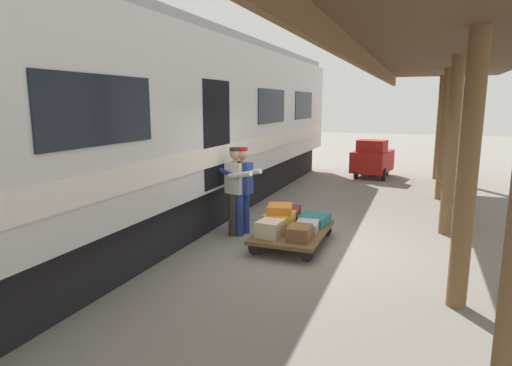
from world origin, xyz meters
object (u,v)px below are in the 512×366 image
suitcase_orange_carryall (280,209)px  luggage_cart (293,232)px  porter_in_overalls (242,188)px  porter_by_door (236,188)px  train_car (150,127)px  baggage_tug (372,159)px  suitcase_yellow_case (279,221)px  suitcase_cream_canvas (270,228)px  suitcase_teal_softside (314,220)px  suitcase_gray_aluminum (307,227)px  suitcase_brown_leather (299,233)px  suitcase_maroon_trunk (287,214)px

suitcase_orange_carryall → luggage_cart: bearing=177.1°
porter_in_overalls → porter_by_door: bearing=37.3°
luggage_cart → porter_in_overalls: bearing=-12.9°
train_car → baggage_tug: 8.72m
luggage_cart → suitcase_yellow_case: 0.32m
train_car → suitcase_yellow_case: 3.22m
suitcase_yellow_case → luggage_cart: bearing=180.0°
porter_in_overalls → luggage_cart: bearing=167.1°
suitcase_yellow_case → suitcase_orange_carryall: bearing=-97.3°
suitcase_orange_carryall → porter_by_door: porter_by_door is taller
suitcase_cream_canvas → baggage_tug: bearing=-95.3°
suitcase_yellow_case → suitcase_teal_softside: 0.73m
suitcase_gray_aluminum → suitcase_teal_softside: 0.51m
suitcase_gray_aluminum → suitcase_orange_carryall: bearing=-1.4°
suitcase_cream_canvas → suitcase_gray_aluminum: suitcase_cream_canvas is taller
suitcase_cream_canvas → porter_in_overalls: (0.85, -0.76, 0.51)m
suitcase_teal_softside → baggage_tug: baggage_tug is taller
suitcase_orange_carryall → porter_in_overalls: 0.93m
suitcase_brown_leather → porter_by_door: 1.70m
suitcase_orange_carryall → porter_in_overalls: (0.86, -0.24, 0.28)m
suitcase_gray_aluminum → suitcase_brown_leather: size_ratio=1.03×
luggage_cart → suitcase_brown_leather: size_ratio=3.92×
porter_in_overalls → train_car: bearing=5.0°
luggage_cart → suitcase_orange_carryall: bearing=-2.9°
suitcase_gray_aluminum → suitcase_teal_softside: (0.00, -0.51, -0.00)m
luggage_cart → suitcase_maroon_trunk: bearing=-63.0°
suitcase_maroon_trunk → suitcase_cream_canvas: bearing=90.0°
luggage_cart → suitcase_teal_softside: (-0.26, -0.51, 0.13)m
suitcase_brown_leather → suitcase_teal_softside: 1.02m
suitcase_yellow_case → suitcase_teal_softside: size_ratio=1.05×
train_car → porter_in_overalls: size_ratio=10.54×
luggage_cart → suitcase_cream_canvas: 0.60m
suitcase_teal_softside → suitcase_orange_carryall: (0.52, 0.49, 0.28)m
suitcase_maroon_trunk → suitcase_brown_leather: suitcase_maroon_trunk is taller
porter_in_overalls → baggage_tug: 7.85m
train_car → suitcase_orange_carryall: bearing=178.4°
train_car → suitcase_yellow_case: size_ratio=29.63×
porter_by_door → suitcase_cream_canvas: bearing=143.3°
train_car → suitcase_cream_canvas: size_ratio=38.58×
luggage_cart → suitcase_orange_carryall: suitcase_orange_carryall is taller
suitcase_maroon_trunk → porter_by_door: porter_by_door is taller
porter_in_overalls → porter_by_door: (0.08, 0.06, 0.00)m
porter_in_overalls → suitcase_orange_carryall: bearing=164.2°
suitcase_maroon_trunk → suitcase_teal_softside: suitcase_maroon_trunk is taller
suitcase_cream_canvas → porter_by_door: bearing=-36.7°
suitcase_cream_canvas → suitcase_maroon_trunk: suitcase_cream_canvas is taller
suitcase_brown_leather → suitcase_gray_aluminum: bearing=-90.0°
suitcase_brown_leather → suitcase_cream_canvas: bearing=0.0°
suitcase_orange_carryall → porter_in_overalls: porter_in_overalls is taller
suitcase_maroon_trunk → suitcase_teal_softside: bearing=180.0°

